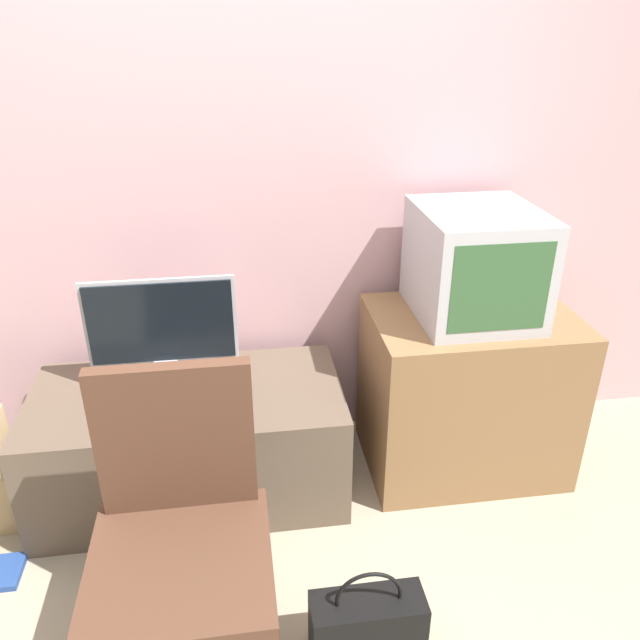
% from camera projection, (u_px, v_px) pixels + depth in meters
% --- Properties ---
extents(wall_back, '(4.40, 0.05, 2.60)m').
position_uv_depth(wall_back, '(228.00, 156.00, 2.44)').
color(wall_back, '#CC9EA3').
rests_on(wall_back, ground_plane).
extents(desk, '(1.22, 0.61, 0.47)m').
position_uv_depth(desk, '(192.00, 441.00, 2.53)').
color(desk, brown).
rests_on(desk, ground_plane).
extents(side_stand, '(0.82, 0.56, 0.72)m').
position_uv_depth(side_stand, '(466.00, 391.00, 2.65)').
color(side_stand, olive).
rests_on(side_stand, ground_plane).
extents(main_monitor, '(0.57, 0.20, 0.44)m').
position_uv_depth(main_monitor, '(163.00, 331.00, 2.40)').
color(main_monitor, '#B2B2B7').
rests_on(main_monitor, desk).
extents(keyboard, '(0.32, 0.12, 0.01)m').
position_uv_depth(keyboard, '(176.00, 398.00, 2.38)').
color(keyboard, silver).
rests_on(keyboard, desk).
extents(mouse, '(0.05, 0.04, 0.03)m').
position_uv_depth(mouse, '(235.00, 388.00, 2.43)').
color(mouse, black).
rests_on(mouse, desk).
extents(crt_tv, '(0.45, 0.51, 0.43)m').
position_uv_depth(crt_tv, '(475.00, 264.00, 2.42)').
color(crt_tv, '#B7B7BC').
rests_on(crt_tv, side_stand).
extents(office_chair, '(0.52, 0.52, 0.92)m').
position_uv_depth(office_chair, '(182.00, 548.00, 1.82)').
color(office_chair, '#333333').
rests_on(office_chair, ground_plane).
extents(handbag, '(0.35, 0.14, 0.33)m').
position_uv_depth(handbag, '(368.00, 624.00, 1.92)').
color(handbag, black).
rests_on(handbag, ground_plane).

